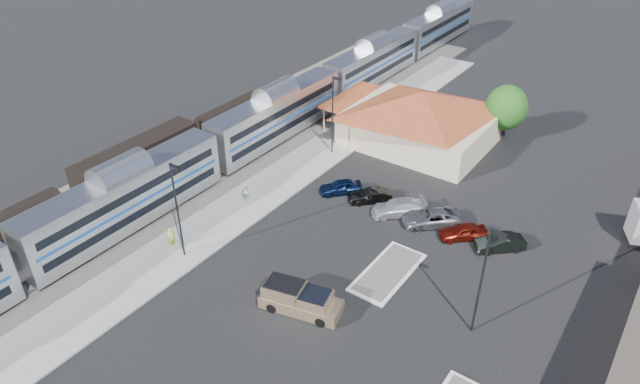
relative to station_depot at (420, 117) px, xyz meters
The scene contains 20 objects.
ground 24.63m from the station_depot, 79.24° to the right, with size 280.00×280.00×0.00m, color black.
railbed 23.14m from the station_depot, 135.78° to the right, with size 16.00×100.00×0.12m, color #4C4944.
platform 19.71m from the station_depot, 112.45° to the right, with size 5.50×92.00×0.18m, color gray.
passenger_train 16.07m from the station_depot, 146.75° to the right, with size 3.00×104.00×5.55m.
freight_cars 30.65m from the station_depot, 129.40° to the right, with size 2.80×46.00×4.00m.
station_depot is the anchor object (origin of this frame).
traffic_island_south 23.80m from the station_depot, 68.74° to the right, with size 3.30×7.50×0.21m.
lamp_plat_s 30.74m from the station_depot, 101.94° to the right, with size 1.08×0.25×9.00m.
lamp_plat_n 10.45m from the station_depot, 128.41° to the right, with size 1.08×0.25×9.00m.
lamp_lot 29.30m from the station_depot, 55.24° to the right, with size 1.08×0.25×9.00m.
tree_depot 9.69m from the station_depot, 38.43° to the left, with size 4.71×4.71×6.63m.
pickup_truck 29.96m from the station_depot, 79.67° to the right, with size 6.43×3.58×2.10m.
person_a 30.93m from the station_depot, 105.17° to the right, with size 0.68×0.45×1.87m, color #ADC33C.
person_b 22.20m from the station_depot, 110.92° to the right, with size 0.81×0.63×1.67m, color silver.
parked_car_a 14.42m from the station_depot, 94.90° to the right, with size 1.67×4.15×1.41m, color #0C1B40.
parked_car_b 14.22m from the station_depot, 81.85° to the right, with size 1.42×4.06×1.34m, color black.
parked_car_c 15.27m from the station_depot, 69.90° to the right, with size 2.07×5.08×1.48m, color silver.
parked_car_d 16.38m from the station_depot, 58.84° to the right, with size 2.45×5.32×1.48m, color gray.
parked_car_e 18.46m from the station_depot, 50.72° to the right, with size 1.67×4.14×1.41m, color maroon.
parked_car_f 20.41m from the station_depot, 43.16° to the right, with size 1.50×4.30×1.42m, color black.
Camera 1 is at (19.94, -30.02, 30.35)m, focal length 32.00 mm.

